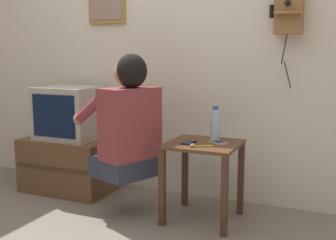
# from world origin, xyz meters

# --- Properties ---
(ground_plane) EXTENTS (14.00, 14.00, 0.00)m
(ground_plane) POSITION_xyz_m (0.00, 0.00, 0.00)
(ground_plane) COLOR slate
(wall_back) EXTENTS (6.80, 0.05, 2.55)m
(wall_back) POSITION_xyz_m (0.00, 1.07, 1.27)
(wall_back) COLOR beige
(wall_back) RESTS_ON ground_plane
(side_table) EXTENTS (0.48, 0.47, 0.55)m
(side_table) POSITION_xyz_m (0.49, 0.58, 0.43)
(side_table) COLOR #51331E
(side_table) RESTS_ON ground_plane
(person) EXTENTS (0.64, 0.58, 0.87)m
(person) POSITION_xyz_m (-0.03, 0.44, 0.69)
(person) COLOR #2D3347
(person) RESTS_ON ground_plane
(tv_stand) EXTENTS (0.75, 0.46, 0.45)m
(tv_stand) POSITION_xyz_m (-0.77, 0.72, 0.22)
(tv_stand) COLOR brown
(tv_stand) RESTS_ON ground_plane
(television) EXTENTS (0.49, 0.41, 0.44)m
(television) POSITION_xyz_m (-0.75, 0.74, 0.67)
(television) COLOR #ADA89E
(television) RESTS_ON tv_stand
(wall_phone_antique) EXTENTS (0.23, 0.19, 0.78)m
(wall_phone_antique) POSITION_xyz_m (0.96, 0.99, 1.48)
(wall_phone_antique) COLOR olive
(cell_phone_held) EXTENTS (0.08, 0.13, 0.01)m
(cell_phone_held) POSITION_xyz_m (0.40, 0.52, 0.56)
(cell_phone_held) COLOR black
(cell_phone_held) RESTS_ON side_table
(cell_phone_spare) EXTENTS (0.14, 0.11, 0.01)m
(cell_phone_spare) POSITION_xyz_m (0.59, 0.60, 0.56)
(cell_phone_spare) COLOR silver
(cell_phone_spare) RESTS_ON side_table
(water_bottle) EXTENTS (0.07, 0.07, 0.24)m
(water_bottle) POSITION_xyz_m (0.54, 0.68, 0.67)
(water_bottle) COLOR #ADC6DB
(water_bottle) RESTS_ON side_table
(toothbrush) EXTENTS (0.14, 0.09, 0.02)m
(toothbrush) POSITION_xyz_m (0.51, 0.44, 0.56)
(toothbrush) COLOR orange
(toothbrush) RESTS_ON side_table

